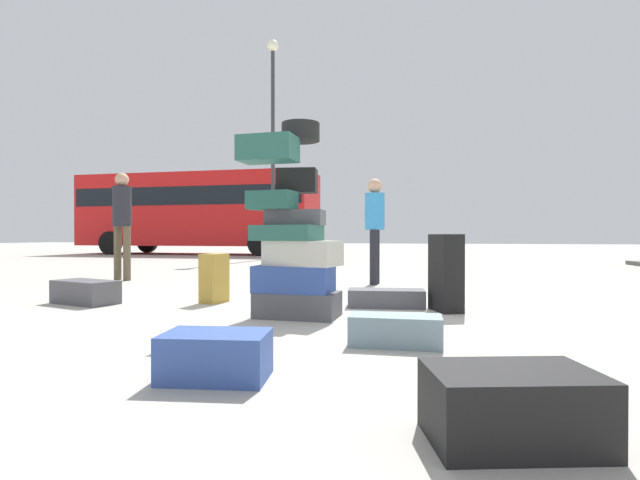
{
  "coord_description": "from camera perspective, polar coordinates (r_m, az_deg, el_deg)",
  "views": [
    {
      "loc": [
        1.08,
        -4.44,
        0.74
      ],
      "look_at": [
        -0.09,
        0.62,
        0.69
      ],
      "focal_mm": 26.77,
      "sensor_mm": 36.0,
      "label": 1
    }
  ],
  "objects": [
    {
      "name": "lamp_post",
      "position": [
        15.76,
        -5.66,
        14.21
      ],
      "size": [
        0.36,
        0.36,
        6.98
      ],
      "color": "#333338",
      "rests_on": "ground"
    },
    {
      "name": "suitcase_charcoal_foreground_far",
      "position": [
        5.81,
        -26.24,
        -5.59
      ],
      "size": [
        0.81,
        0.55,
        0.25
      ],
      "primitive_type": "cube",
      "rotation": [
        0.0,
        0.0,
        -0.28
      ],
      "color": "#4C4C51",
      "rests_on": "ground"
    },
    {
      "name": "suitcase_navy_upright_blue",
      "position": [
        2.58,
        -12.35,
        -13.37
      ],
      "size": [
        0.58,
        0.42,
        0.24
      ],
      "primitive_type": "cube",
      "rotation": [
        0.0,
        0.0,
        0.14
      ],
      "color": "#334F99",
      "rests_on": "ground"
    },
    {
      "name": "suitcase_black_foreground_near",
      "position": [
        4.83,
        14.8,
        -3.8
      ],
      "size": [
        0.34,
        0.44,
        0.75
      ],
      "primitive_type": "cube",
      "rotation": [
        0.0,
        0.0,
        0.4
      ],
      "color": "black",
      "rests_on": "ground"
    },
    {
      "name": "suitcase_black_right_side",
      "position": [
        1.93,
        21.96,
        -17.95
      ],
      "size": [
        0.67,
        0.52,
        0.26
      ],
      "primitive_type": "cube",
      "rotation": [
        0.0,
        0.0,
        0.27
      ],
      "color": "black",
      "rests_on": "ground"
    },
    {
      "name": "suitcase_charcoal_behind_tower",
      "position": [
        5.02,
        7.92,
        -6.9
      ],
      "size": [
        0.81,
        0.41,
        0.18
      ],
      "primitive_type": "cube",
      "rotation": [
        0.0,
        0.0,
        0.12
      ],
      "color": "#4C4C51",
      "rests_on": "ground"
    },
    {
      "name": "person_bearded_onlooker",
      "position": [
        7.3,
        6.56,
        2.26
      ],
      "size": [
        0.3,
        0.34,
        1.6
      ],
      "rotation": [
        0.0,
        0.0,
        -1.6
      ],
      "color": "black",
      "rests_on": "ground"
    },
    {
      "name": "suitcase_slate_left_side",
      "position": [
        3.3,
        9.0,
        -10.62
      ],
      "size": [
        0.62,
        0.3,
        0.2
      ],
      "primitive_type": "cube",
      "rotation": [
        0.0,
        0.0,
        0.03
      ],
      "color": "gray",
      "rests_on": "ground"
    },
    {
      "name": "parked_bus",
      "position": [
        19.71,
        -14.36,
        3.69
      ],
      "size": [
        9.48,
        2.78,
        3.15
      ],
      "rotation": [
        0.0,
        0.0,
        0.0
      ],
      "color": "red",
      "rests_on": "ground"
    },
    {
      "name": "person_tourist_with_camera",
      "position": [
        8.55,
        -22.58,
        2.67
      ],
      "size": [
        0.33,
        0.3,
        1.78
      ],
      "rotation": [
        0.0,
        0.0,
        -0.24
      ],
      "color": "brown",
      "rests_on": "ground"
    },
    {
      "name": "suitcase_tan_white_trunk",
      "position": [
        5.4,
        -12.54,
        -4.48
      ],
      "size": [
        0.27,
        0.33,
        0.54
      ],
      "primitive_type": "cube",
      "rotation": [
        0.0,
        0.0,
        -0.28
      ],
      "color": "#B28C33",
      "rests_on": "ground"
    },
    {
      "name": "suitcase_tower",
      "position": [
        4.34,
        -3.26,
        -0.25
      ],
      "size": [
        0.88,
        0.79,
        1.76
      ],
      "color": "#4C4C51",
      "rests_on": "ground"
    },
    {
      "name": "ground_plane",
      "position": [
        4.63,
        -0.62,
        -8.66
      ],
      "size": [
        80.0,
        80.0,
        0.0
      ],
      "primitive_type": "plane",
      "color": "#ADA89E"
    }
  ]
}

